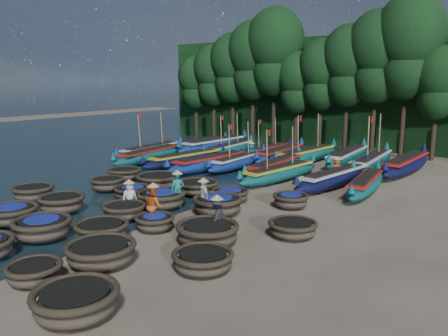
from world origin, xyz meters
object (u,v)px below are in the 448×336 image
Objects in this scene: long_boat_2 at (186,159)px; fisherman_2 at (154,205)px; coracle_14 at (207,233)px; long_boat_15 at (348,157)px; long_boat_6 at (280,173)px; long_boat_8 at (366,184)px; coracle_16 at (133,192)px; coracle_7 at (102,230)px; coracle_20 at (125,173)px; coracle_8 at (101,252)px; long_boat_12 at (267,151)px; coracle_19 at (293,228)px; fisherman_5 at (251,153)px; fisherman_6 at (336,169)px; coracle_17 at (161,199)px; coracle_21 at (158,180)px; coracle_23 at (230,195)px; coracle_11 at (62,203)px; coracle_15 at (107,183)px; coracle_24 at (291,200)px; coracle_12 at (124,211)px; long_boat_14 at (307,155)px; fisherman_1 at (178,188)px; coracle_18 at (218,204)px; coracle_4 at (76,301)px; long_boat_11 at (229,149)px; long_boat_1 at (151,155)px; fisherman_0 at (130,196)px; long_boat_3 at (211,162)px; coracle_3 at (34,272)px; coracle_10 at (33,192)px; coracle_5 at (11,214)px; long_boat_9 at (201,144)px; long_boat_13 at (281,154)px; long_boat_7 at (335,178)px; coracle_6 at (42,227)px; long_boat_16 at (371,162)px; long_boat_4 at (239,161)px.

long_boat_2 is 13.12m from fisherman_2.
long_boat_15 is at bearing 93.35° from coracle_14.
long_boat_6 is 1.04× the size of long_boat_8.
long_boat_6 is (4.27, 8.05, 0.12)m from coracle_16.
coracle_20 is (-6.97, 7.61, 0.05)m from coracle_7.
coracle_8 is 22.45m from long_boat_12.
fisherman_5 is at bearing 127.21° from coracle_19.
coracle_17 is at bearing 37.80° from fisherman_6.
coracle_23 is at bearing -0.08° from coracle_21.
coracle_11 is 0.94× the size of coracle_20.
coracle_24 is at bearing 15.52° from coracle_15.
long_boat_14 is at bearing 87.01° from coracle_12.
fisherman_2 is (0.92, -2.60, -0.03)m from fisherman_1.
coracle_24 is at bearing 13.80° from coracle_23.
coracle_8 is 1.24× the size of coracle_15.
long_boat_12 is (-5.75, 14.94, 0.00)m from coracle_18.
coracle_4 is 25.40m from long_boat_11.
coracle_21 is 0.31× the size of long_boat_1.
long_boat_1 is 16.11m from long_boat_8.
coracle_7 is at bearing -55.57° from coracle_16.
coracle_24 is (7.93, 0.74, -0.07)m from coracle_21.
coracle_24 is 7.60m from fisherman_0.
coracle_12 is 0.90× the size of coracle_18.
coracle_3 is at bearing -63.85° from long_boat_3.
coracle_7 is 5.76m from coracle_16.
fisherman_2 is at bearing -98.90° from long_boat_15.
coracle_10 reaches higher than coracle_20.
coracle_5 is 0.30× the size of long_boat_9.
fisherman_6 is (6.10, -4.66, 0.26)m from long_boat_13.
long_boat_7 is at bearing -96.43° from fisherman_5.
fisherman_1 is (-2.26, 6.53, 0.53)m from coracle_8.
coracle_6 is at bearing -91.47° from long_boat_13.
coracle_18 is 14.25m from long_boat_16.
long_boat_14 reaches higher than fisherman_0.
long_boat_2 is (-8.01, 16.88, 0.17)m from coracle_3.
long_boat_3 is at bearing 115.87° from coracle_4.
long_boat_16 is at bearing 78.44° from coracle_18.
long_boat_1 is 1.14× the size of long_boat_12.
coracle_19 is 1.17× the size of fisherman_2.
long_boat_9 is 8.47m from fisherman_5.
coracle_6 is 1.31× the size of coracle_24.
coracle_5 is 22.26m from long_boat_9.
fisherman_5 reaches higher than coracle_7.
long_boat_2 is (-8.60, 14.85, 0.10)m from coracle_8.
long_boat_4 is (-4.49, 18.40, 0.14)m from coracle_3.
coracle_16 is 16.39m from long_boat_16.
coracle_16 is at bearing 118.51° from coracle_3.
coracle_21 is (-5.71, 8.85, 0.03)m from coracle_8.
coracle_15 is at bearing -75.53° from long_boat_2.
coracle_8 is 6.79m from coracle_11.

